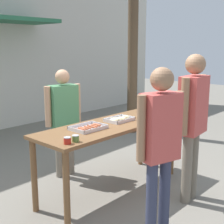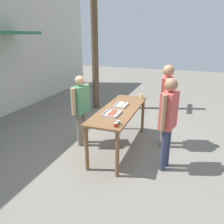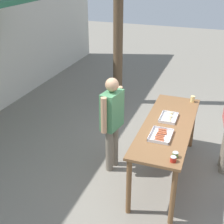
{
  "view_description": "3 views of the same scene",
  "coord_description": "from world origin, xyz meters",
  "px_view_note": "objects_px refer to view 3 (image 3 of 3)",
  "views": [
    {
      "loc": [
        -2.83,
        -2.6,
        1.88
      ],
      "look_at": [
        0.0,
        0.0,
        1.06
      ],
      "focal_mm": 50.0,
      "sensor_mm": 36.0,
      "label": 1
    },
    {
      "loc": [
        -4.07,
        -1.31,
        2.35
      ],
      "look_at": [
        -0.39,
        0.03,
        0.96
      ],
      "focal_mm": 35.0,
      "sensor_mm": 36.0,
      "label": 2
    },
    {
      "loc": [
        -4.08,
        -0.6,
        3.11
      ],
      "look_at": [
        -0.1,
        0.84,
        1.01
      ],
      "focal_mm": 50.0,
      "sensor_mm": 36.0,
      "label": 3
    }
  ],
  "objects_px": {
    "condiment_jar_mustard": "(173,159)",
    "person_server_behind_table": "(112,117)",
    "food_tray_sausages": "(161,136)",
    "condiment_jar_ketchup": "(175,155)",
    "food_tray_buns": "(169,118)",
    "beer_cup": "(193,99)"
  },
  "relations": [
    {
      "from": "condiment_jar_ketchup",
      "to": "beer_cup",
      "type": "xyz_separation_m",
      "value": [
        1.74,
        0.01,
        0.02
      ]
    },
    {
      "from": "food_tray_buns",
      "to": "condiment_jar_mustard",
      "type": "height_order",
      "value": "condiment_jar_mustard"
    },
    {
      "from": "condiment_jar_mustard",
      "to": "condiment_jar_ketchup",
      "type": "distance_m",
      "value": 0.1
    },
    {
      "from": "condiment_jar_mustard",
      "to": "condiment_jar_ketchup",
      "type": "bearing_deg",
      "value": -4.07
    },
    {
      "from": "food_tray_buns",
      "to": "person_server_behind_table",
      "type": "xyz_separation_m",
      "value": [
        -0.27,
        0.82,
        -0.0
      ]
    },
    {
      "from": "person_server_behind_table",
      "to": "condiment_jar_mustard",
      "type": "bearing_deg",
      "value": -117.27
    },
    {
      "from": "food_tray_buns",
      "to": "condiment_jar_mustard",
      "type": "relative_size",
      "value": 4.91
    },
    {
      "from": "food_tray_buns",
      "to": "condiment_jar_mustard",
      "type": "bearing_deg",
      "value": -166.42
    },
    {
      "from": "food_tray_sausages",
      "to": "person_server_behind_table",
      "type": "bearing_deg",
      "value": 70.59
    },
    {
      "from": "food_tray_sausages",
      "to": "food_tray_buns",
      "type": "bearing_deg",
      "value": 0.0
    },
    {
      "from": "food_tray_sausages",
      "to": "beer_cup",
      "type": "relative_size",
      "value": 3.68
    },
    {
      "from": "condiment_jar_ketchup",
      "to": "person_server_behind_table",
      "type": "relative_size",
      "value": 0.05
    },
    {
      "from": "food_tray_buns",
      "to": "beer_cup",
      "type": "relative_size",
      "value": 3.42
    },
    {
      "from": "condiment_jar_ketchup",
      "to": "person_server_behind_table",
      "type": "height_order",
      "value": "person_server_behind_table"
    },
    {
      "from": "condiment_jar_mustard",
      "to": "person_server_behind_table",
      "type": "relative_size",
      "value": 0.05
    },
    {
      "from": "food_tray_sausages",
      "to": "condiment_jar_mustard",
      "type": "distance_m",
      "value": 0.59
    },
    {
      "from": "food_tray_sausages",
      "to": "condiment_jar_ketchup",
      "type": "bearing_deg",
      "value": -147.79
    },
    {
      "from": "condiment_jar_ketchup",
      "to": "person_server_behind_table",
      "type": "xyz_separation_m",
      "value": [
        0.72,
        1.09,
        -0.02
      ]
    },
    {
      "from": "condiment_jar_mustard",
      "to": "person_server_behind_table",
      "type": "xyz_separation_m",
      "value": [
        0.82,
        1.08,
        -0.02
      ]
    },
    {
      "from": "condiment_jar_ketchup",
      "to": "beer_cup",
      "type": "height_order",
      "value": "beer_cup"
    },
    {
      "from": "condiment_jar_mustard",
      "to": "person_server_behind_table",
      "type": "distance_m",
      "value": 1.36
    },
    {
      "from": "condiment_jar_ketchup",
      "to": "food_tray_sausages",
      "type": "bearing_deg",
      "value": 32.21
    }
  ]
}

